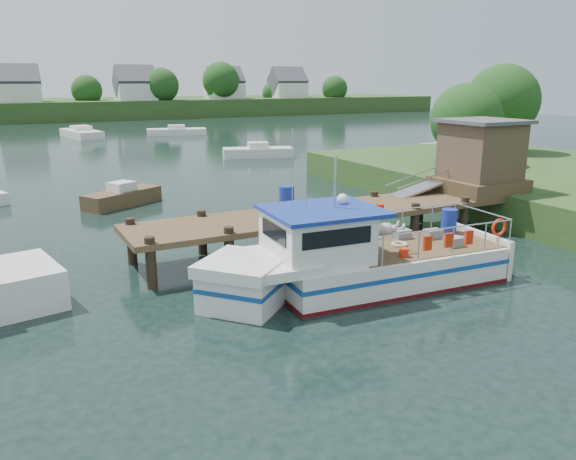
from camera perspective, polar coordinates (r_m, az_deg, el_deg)
name	(u,v)px	position (r m, az deg, el deg)	size (l,w,h in m)	color
ground_plane	(293,252)	(20.47, 0.53, -2.22)	(160.00, 160.00, 0.00)	black
far_shore	(53,105)	(100.11, -22.81, 11.60)	(140.00, 42.55, 9.22)	#2E4C1F
dock	(434,177)	(23.67, 14.64, 5.23)	(16.60, 3.00, 4.78)	brown
lobster_boat	(353,261)	(16.76, 6.66, -3.15)	(10.01, 3.50, 4.79)	silver
moored_rowboat	(122,197)	(29.19, -16.48, 3.27)	(4.19, 3.21, 1.18)	brown
moored_far	(177,131)	(66.05, -11.26, 9.82)	(6.91, 3.81, 1.12)	silver
moored_b	(258,152)	(45.66, -3.06, 7.93)	(5.89, 3.52, 1.23)	silver
moored_c	(438,153)	(46.24, 14.97, 7.53)	(7.93, 3.68, 1.21)	silver
moored_d	(81,133)	(65.88, -20.25, 9.23)	(3.73, 7.78, 1.27)	silver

